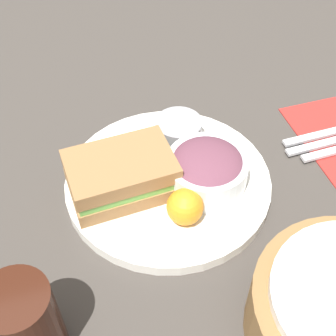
{
  "coord_description": "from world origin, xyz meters",
  "views": [
    {
      "loc": [
        0.12,
        0.39,
        0.48
      ],
      "look_at": [
        0.0,
        0.0,
        0.04
      ],
      "focal_mm": 50.0,
      "sensor_mm": 36.0,
      "label": 1
    }
  ],
  "objects_px": {
    "sandwich": "(121,173)",
    "salad_bowl": "(207,169)",
    "plate": "(168,182)",
    "drink_glass": "(26,324)",
    "dressing_cup": "(179,133)"
  },
  "relations": [
    {
      "from": "salad_bowl",
      "to": "drink_glass",
      "type": "height_order",
      "value": "drink_glass"
    },
    {
      "from": "sandwich",
      "to": "dressing_cup",
      "type": "xyz_separation_m",
      "value": [
        -0.1,
        -0.06,
        -0.01
      ]
    },
    {
      "from": "plate",
      "to": "dressing_cup",
      "type": "xyz_separation_m",
      "value": [
        -0.03,
        -0.06,
        0.03
      ]
    },
    {
      "from": "sandwich",
      "to": "dressing_cup",
      "type": "bearing_deg",
      "value": -149.45
    },
    {
      "from": "sandwich",
      "to": "dressing_cup",
      "type": "height_order",
      "value": "sandwich"
    },
    {
      "from": "sandwich",
      "to": "plate",
      "type": "bearing_deg",
      "value": 177.66
    },
    {
      "from": "plate",
      "to": "drink_glass",
      "type": "bearing_deg",
      "value": 40.82
    },
    {
      "from": "salad_bowl",
      "to": "plate",
      "type": "bearing_deg",
      "value": -26.07
    },
    {
      "from": "sandwich",
      "to": "salad_bowl",
      "type": "distance_m",
      "value": 0.11
    },
    {
      "from": "plate",
      "to": "dressing_cup",
      "type": "height_order",
      "value": "dressing_cup"
    },
    {
      "from": "plate",
      "to": "salad_bowl",
      "type": "relative_size",
      "value": 2.61
    },
    {
      "from": "plate",
      "to": "dressing_cup",
      "type": "relative_size",
      "value": 4.24
    },
    {
      "from": "plate",
      "to": "sandwich",
      "type": "distance_m",
      "value": 0.07
    },
    {
      "from": "plate",
      "to": "sandwich",
      "type": "height_order",
      "value": "sandwich"
    },
    {
      "from": "sandwich",
      "to": "dressing_cup",
      "type": "distance_m",
      "value": 0.11
    }
  ]
}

